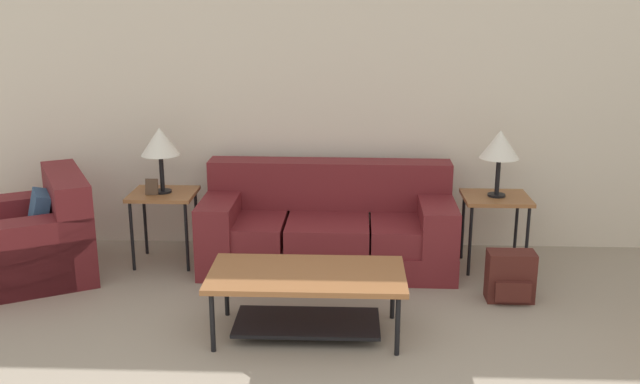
{
  "coord_description": "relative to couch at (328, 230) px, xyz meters",
  "views": [
    {
      "loc": [
        0.16,
        -2.24,
        2.16
      ],
      "look_at": [
        -0.04,
        2.62,
        0.8
      ],
      "focal_mm": 40.0,
      "sensor_mm": 36.0,
      "label": 1
    }
  ],
  "objects": [
    {
      "name": "wall_back",
      "position": [
        0.0,
        0.54,
        1.0
      ],
      "size": [
        8.98,
        0.06,
        2.6
      ],
      "color": "silver",
      "rests_on": "ground_plane"
    },
    {
      "name": "side_table_left",
      "position": [
        -1.34,
        -0.01,
        0.23
      ],
      "size": [
        0.52,
        0.46,
        0.6
      ],
      "color": "#935B33",
      "rests_on": "ground_plane"
    },
    {
      "name": "couch",
      "position": [
        0.0,
        0.0,
        0.0
      ],
      "size": [
        2.03,
        0.87,
        0.82
      ],
      "color": "maroon",
      "rests_on": "ground_plane"
    },
    {
      "name": "backpack",
      "position": [
        1.34,
        -0.67,
        -0.12
      ],
      "size": [
        0.34,
        0.26,
        0.37
      ],
      "color": "#4C1E19",
      "rests_on": "ground_plane"
    },
    {
      "name": "table_lamp_left",
      "position": [
        -1.34,
        -0.01,
        0.71
      ],
      "size": [
        0.31,
        0.31,
        0.53
      ],
      "color": "black",
      "rests_on": "side_table_left"
    },
    {
      "name": "side_table_right",
      "position": [
        1.34,
        -0.01,
        0.23
      ],
      "size": [
        0.52,
        0.46,
        0.6
      ],
      "color": "#935B33",
      "rests_on": "ground_plane"
    },
    {
      "name": "table_lamp_right",
      "position": [
        1.34,
        -0.01,
        0.71
      ],
      "size": [
        0.31,
        0.31,
        0.53
      ],
      "color": "black",
      "rests_on": "side_table_right"
    },
    {
      "name": "picture_frame",
      "position": [
        -1.41,
        -0.08,
        0.37
      ],
      "size": [
        0.1,
        0.04,
        0.13
      ],
      "color": "#4C3828",
      "rests_on": "side_table_left"
    },
    {
      "name": "armchair",
      "position": [
        -2.32,
        -0.33,
        -0.01
      ],
      "size": [
        1.3,
        1.34,
        0.8
      ],
      "color": "maroon",
      "rests_on": "ground_plane"
    },
    {
      "name": "coffee_table",
      "position": [
        -0.1,
        -1.26,
        0.02
      ],
      "size": [
        1.26,
        0.64,
        0.43
      ],
      "color": "#935B33",
      "rests_on": "ground_plane"
    }
  ]
}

